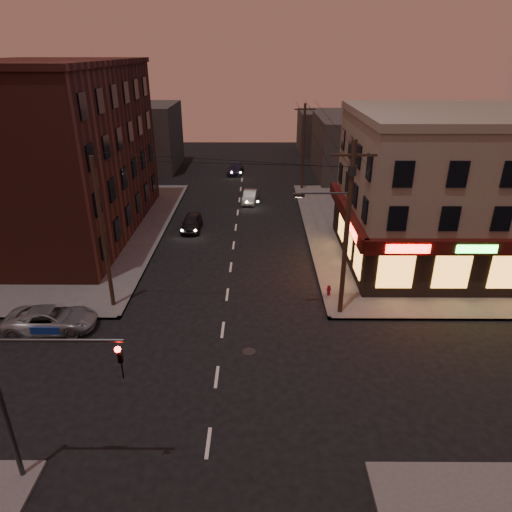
{
  "coord_description": "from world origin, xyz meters",
  "views": [
    {
      "loc": [
        1.97,
        -17.38,
        14.26
      ],
      "look_at": [
        1.84,
        6.92,
        3.2
      ],
      "focal_mm": 32.0,
      "sensor_mm": 36.0,
      "label": 1
    }
  ],
  "objects_px": {
    "fire_hydrant": "(329,290)",
    "sedan_near": "(192,222)",
    "suv_cross": "(51,319)",
    "sedan_far": "(235,169)",
    "sedan_mid": "(250,197)"
  },
  "relations": [
    {
      "from": "sedan_near",
      "to": "sedan_mid",
      "type": "distance_m",
      "value": 9.15
    },
    {
      "from": "sedan_near",
      "to": "sedan_mid",
      "type": "bearing_deg",
      "value": 57.78
    },
    {
      "from": "fire_hydrant",
      "to": "sedan_near",
      "type": "bearing_deg",
      "value": 130.96
    },
    {
      "from": "sedan_near",
      "to": "fire_hydrant",
      "type": "xyz_separation_m",
      "value": [
        10.18,
        -11.73,
        -0.13
      ]
    },
    {
      "from": "sedan_mid",
      "to": "suv_cross",
      "type": "bearing_deg",
      "value": -107.29
    },
    {
      "from": "sedan_mid",
      "to": "sedan_far",
      "type": "height_order",
      "value": "sedan_mid"
    },
    {
      "from": "sedan_mid",
      "to": "fire_hydrant",
      "type": "distance_m",
      "value": 20.15
    },
    {
      "from": "sedan_mid",
      "to": "fire_hydrant",
      "type": "xyz_separation_m",
      "value": [
        5.27,
        -19.44,
        -0.09
      ]
    },
    {
      "from": "suv_cross",
      "to": "sedan_far",
      "type": "distance_m",
      "value": 35.97
    },
    {
      "from": "sedan_near",
      "to": "sedan_far",
      "type": "distance_m",
      "value": 19.69
    },
    {
      "from": "sedan_far",
      "to": "suv_cross",
      "type": "bearing_deg",
      "value": -98.53
    },
    {
      "from": "sedan_far",
      "to": "sedan_mid",
      "type": "bearing_deg",
      "value": -74.94
    },
    {
      "from": "sedan_far",
      "to": "fire_hydrant",
      "type": "distance_m",
      "value": 32.05
    },
    {
      "from": "suv_cross",
      "to": "sedan_far",
      "type": "xyz_separation_m",
      "value": [
        8.54,
        34.94,
        -0.06
      ]
    },
    {
      "from": "sedan_near",
      "to": "sedan_mid",
      "type": "xyz_separation_m",
      "value": [
        4.91,
        7.72,
        -0.04
      ]
    }
  ]
}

